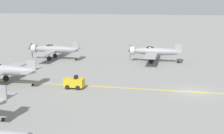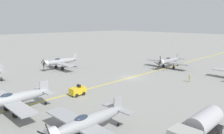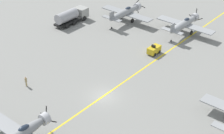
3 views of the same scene
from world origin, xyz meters
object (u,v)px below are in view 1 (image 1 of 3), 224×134
at_px(airplane_far_center, 2,70).
at_px(airplane_mid_right, 154,52).
at_px(airplane_far_right, 54,49).
at_px(tow_tractor, 74,83).

distance_m(airplane_far_center, airplane_mid_right, 27.95).
bearing_deg(airplane_far_right, tow_tractor, -133.01).
xyz_separation_m(airplane_far_center, airplane_mid_right, (20.07, -19.46, 0.00)).
xyz_separation_m(airplane_far_right, airplane_mid_right, (1.45, -19.44, 0.00)).
height_order(airplane_mid_right, tow_tractor, airplane_mid_right).
height_order(airplane_far_center, tow_tractor, airplane_far_center).
relative_size(airplane_far_right, airplane_mid_right, 1.00).
relative_size(airplane_mid_right, tow_tractor, 4.62).
bearing_deg(airplane_far_right, airplane_mid_right, -68.16).
distance_m(airplane_mid_right, tow_tractor, 21.94).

